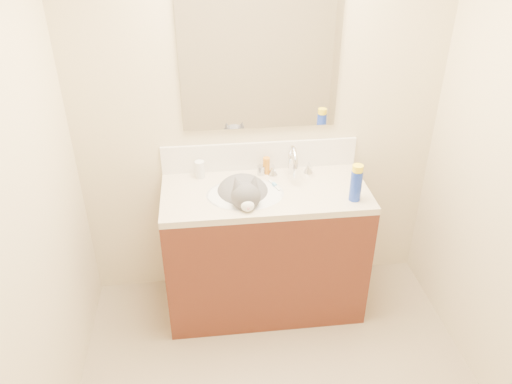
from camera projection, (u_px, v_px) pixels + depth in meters
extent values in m
cube|color=beige|center=(260.00, 109.00, 2.92)|extent=(2.20, 0.04, 2.50)
cube|color=#512315|center=(265.00, 252.00, 3.12)|extent=(1.20, 0.55, 0.82)
cube|color=beige|center=(265.00, 193.00, 2.90)|extent=(1.20, 0.55, 0.04)
ellipsoid|color=white|center=(245.00, 204.00, 2.89)|extent=(0.45, 0.36, 0.14)
cylinder|color=silver|center=(291.00, 165.00, 3.03)|extent=(0.04, 0.04, 0.11)
torus|color=silver|center=(293.00, 162.00, 2.95)|extent=(0.03, 0.20, 0.20)
cylinder|color=silver|center=(295.00, 173.00, 2.89)|extent=(0.03, 0.03, 0.06)
cone|color=silver|center=(273.00, 170.00, 3.03)|extent=(0.06, 0.06, 0.06)
cone|color=silver|center=(308.00, 168.00, 3.05)|extent=(0.06, 0.06, 0.06)
ellipsoid|color=#504E50|center=(243.00, 196.00, 2.91)|extent=(0.32, 0.36, 0.23)
ellipsoid|color=#504E50|center=(246.00, 196.00, 2.72)|extent=(0.17, 0.15, 0.16)
ellipsoid|color=#504E50|center=(244.00, 195.00, 2.80)|extent=(0.12, 0.12, 0.15)
cone|color=#504E50|center=(237.00, 183.00, 2.69)|extent=(0.08, 0.08, 0.10)
cone|color=#504E50|center=(254.00, 182.00, 2.71)|extent=(0.08, 0.08, 0.10)
ellipsoid|color=white|center=(248.00, 206.00, 2.67)|extent=(0.07, 0.06, 0.06)
ellipsoid|color=white|center=(245.00, 206.00, 2.80)|extent=(0.12, 0.08, 0.14)
sphere|color=#C8818D|center=(248.00, 208.00, 2.65)|extent=(0.02, 0.02, 0.02)
cylinder|color=#504E50|center=(268.00, 205.00, 2.95)|extent=(0.11, 0.24, 0.04)
cube|color=white|center=(260.00, 156.00, 3.07)|extent=(1.20, 0.02, 0.18)
cube|color=white|center=(260.00, 61.00, 2.76)|extent=(0.90, 0.02, 0.80)
cylinder|color=silver|center=(200.00, 169.00, 2.99)|extent=(0.07, 0.07, 0.11)
cylinder|color=#F35428|center=(200.00, 171.00, 3.00)|extent=(0.07, 0.07, 0.04)
cylinder|color=#B7B7BC|center=(261.00, 170.00, 3.03)|extent=(0.05, 0.05, 0.06)
cylinder|color=#C87517|center=(266.00, 166.00, 3.03)|extent=(0.05, 0.05, 0.11)
cube|color=silver|center=(274.00, 185.00, 2.93)|extent=(0.06, 0.13, 0.01)
cube|color=#6CB9E6|center=(274.00, 185.00, 2.92)|extent=(0.03, 0.04, 0.02)
cylinder|color=#1935B3|center=(356.00, 186.00, 2.75)|extent=(0.08, 0.08, 0.18)
cylinder|color=yellow|center=(358.00, 168.00, 2.70)|extent=(0.07, 0.07, 0.04)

